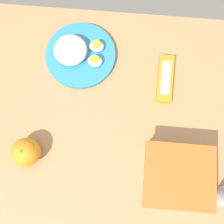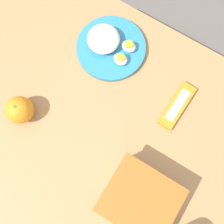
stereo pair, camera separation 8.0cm
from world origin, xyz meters
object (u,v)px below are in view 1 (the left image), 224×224
(candy_bar, at_px, (165,79))
(food_container, at_px, (176,176))
(orange_fruit, at_px, (26,152))
(rice_plate, at_px, (78,53))

(candy_bar, bearing_deg, food_container, 96.50)
(candy_bar, bearing_deg, orange_fruit, 34.01)
(orange_fruit, height_order, rice_plate, orange_fruit)
(food_container, height_order, rice_plate, food_container)
(food_container, relative_size, rice_plate, 0.84)
(food_container, xyz_separation_m, rice_plate, (0.32, -0.36, -0.02))
(orange_fruit, xyz_separation_m, candy_bar, (-0.40, -0.27, -0.03))
(rice_plate, relative_size, candy_bar, 1.42)
(rice_plate, height_order, candy_bar, rice_plate)
(rice_plate, distance_m, candy_bar, 0.29)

